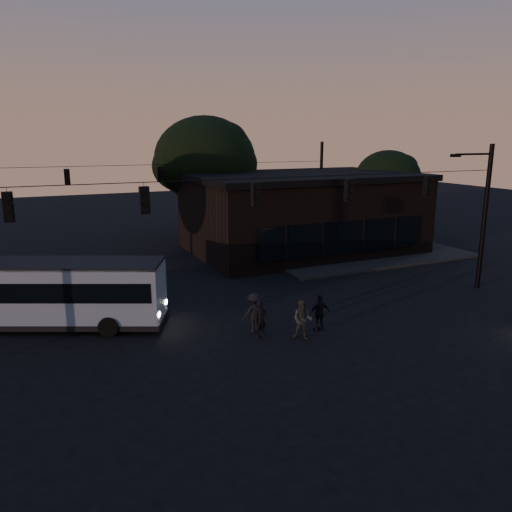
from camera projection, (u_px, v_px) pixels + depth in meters
name	position (u px, v px, depth m)	size (l,w,h in m)	color
ground	(302.00, 361.00, 17.83)	(120.00, 120.00, 0.00)	black
sidewalk_far_right	(352.00, 250.00, 35.06)	(14.00, 10.00, 0.15)	black
building	(302.00, 212.00, 34.99)	(15.40, 10.41, 5.40)	black
tree_behind	(205.00, 160.00, 37.50)	(7.60, 7.60, 9.43)	black
tree_right	(388.00, 178.00, 39.97)	(5.20, 5.20, 6.86)	black
signal_rig_near	(256.00, 222.00, 20.35)	(26.24, 0.30, 7.50)	black
signal_rig_far	(160.00, 191.00, 34.57)	(26.24, 0.30, 7.50)	black
bus	(43.00, 291.00, 20.78)	(10.04, 6.25, 2.81)	#7F91A2
pedestrian_a	(260.00, 319.00, 19.78)	(0.56, 0.37, 1.53)	black
pedestrian_b	(303.00, 320.00, 19.61)	(0.78, 0.61, 1.61)	#2D2E2A
pedestrian_c	(320.00, 313.00, 20.51)	(0.90, 0.38, 1.54)	black
pedestrian_d	(254.00, 313.00, 20.37)	(1.06, 0.61, 1.64)	black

